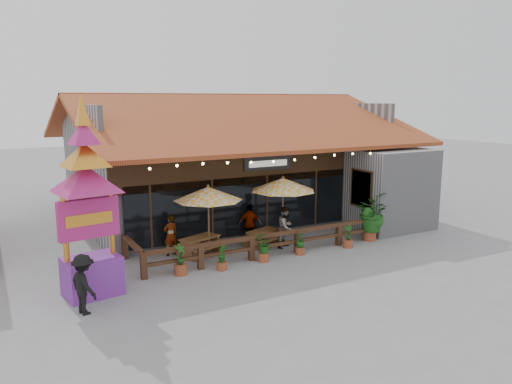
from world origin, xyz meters
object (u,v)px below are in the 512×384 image
umbrella_right (283,185)px  pedestrian (84,284)px  picnic_table_left (200,243)px  thai_sign_tower (86,184)px  picnic_table_right (263,235)px  tropical_plant (370,213)px  umbrella_left (208,194)px

umbrella_right → pedestrian: umbrella_right is taller
picnic_table_left → thai_sign_tower: 5.56m
picnic_table_right → tropical_plant: tropical_plant is taller
thai_sign_tower → tropical_plant: thai_sign_tower is taller
pedestrian → picnic_table_left: bearing=-72.9°
thai_sign_tower → pedestrian: bearing=-109.6°
thai_sign_tower → pedestrian: thai_sign_tower is taller
umbrella_right → pedestrian: 8.96m
picnic_table_right → pedestrian: (-7.43, -3.19, 0.39)m
thai_sign_tower → picnic_table_right: bearing=15.3°
picnic_table_left → tropical_plant: bearing=-11.9°
umbrella_left → thai_sign_tower: thai_sign_tower is taller
umbrella_right → picnic_table_right: bearing=170.8°
thai_sign_tower → tropical_plant: size_ratio=3.17×
pedestrian → umbrella_left: bearing=-76.2°
umbrella_right → picnic_table_left: (-3.51, 0.23, -1.96)m
picnic_table_left → umbrella_left: bearing=-36.4°
picnic_table_right → pedestrian: 8.10m
umbrella_right → pedestrian: (-8.27, -3.05, -1.61)m
umbrella_left → pedestrian: umbrella_left is taller
umbrella_right → picnic_table_right: size_ratio=1.81×
umbrella_left → pedestrian: size_ratio=1.97×
picnic_table_right → thai_sign_tower: bearing=-164.7°
umbrella_left → pedestrian: 6.10m
umbrella_left → picnic_table_right: 3.07m
umbrella_left → picnic_table_left: size_ratio=1.79×
picnic_table_left → picnic_table_right: bearing=-2.0°
umbrella_left → picnic_table_right: size_ratio=1.96×
tropical_plant → pedestrian: 11.92m
umbrella_left → umbrella_right: 3.22m
pedestrian → picnic_table_right: bearing=-84.3°
picnic_table_right → umbrella_right: bearing=-9.2°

